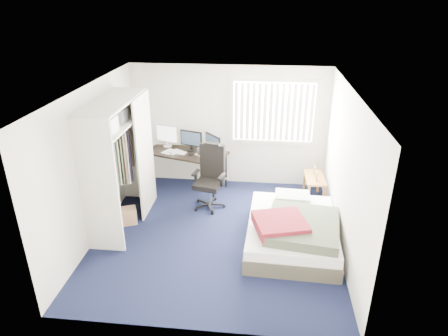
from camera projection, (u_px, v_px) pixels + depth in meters
name	position (u px, v px, depth m)	size (l,w,h in m)	color
ground	(217.00, 235.00, 6.81)	(4.20, 4.20, 0.00)	black
room_shell	(216.00, 153.00, 6.19)	(4.20, 4.20, 4.20)	silver
window_assembly	(273.00, 112.00, 7.92)	(1.72, 0.09, 1.32)	white
closet	(119.00, 152.00, 6.66)	(0.64, 1.84, 2.22)	beige
desk	(187.00, 151.00, 8.15)	(1.76, 1.19, 1.26)	black
office_chair	(210.00, 183.00, 7.56)	(0.69, 0.69, 1.23)	black
footstool	(220.00, 179.00, 8.44)	(0.33, 0.30, 0.22)	white
nightstand	(314.00, 180.00, 7.78)	(0.39, 0.74, 0.68)	brown
bed	(293.00, 230.00, 6.45)	(1.51, 1.97, 0.63)	#3F3A2D
pine_box	(126.00, 216.00, 7.11)	(0.36, 0.27, 0.27)	#9F7A4F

